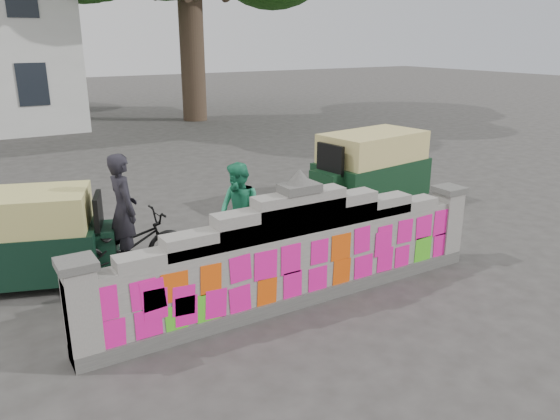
{
  "coord_description": "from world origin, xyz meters",
  "views": [
    {
      "loc": [
        -4.01,
        -6.06,
        3.73
      ],
      "look_at": [
        0.3,
        1.0,
        1.1
      ],
      "focal_mm": 35.0,
      "sensor_mm": 36.0,
      "label": 1
    }
  ],
  "objects_px": {
    "pedestrian": "(239,212)",
    "cyclist_rider": "(125,225)",
    "rickshaw_left": "(25,237)",
    "cyclist_bike": "(127,247)",
    "rickshaw_right": "(370,168)"
  },
  "relations": [
    {
      "from": "rickshaw_left",
      "to": "rickshaw_right",
      "type": "distance_m",
      "value": 7.39
    },
    {
      "from": "rickshaw_left",
      "to": "pedestrian",
      "type": "bearing_deg",
      "value": 4.48
    },
    {
      "from": "rickshaw_right",
      "to": "pedestrian",
      "type": "bearing_deg",
      "value": 11.05
    },
    {
      "from": "pedestrian",
      "to": "rickshaw_right",
      "type": "height_order",
      "value": "pedestrian"
    },
    {
      "from": "pedestrian",
      "to": "rickshaw_right",
      "type": "xyz_separation_m",
      "value": [
        4.07,
        1.38,
        0.01
      ]
    },
    {
      "from": "cyclist_bike",
      "to": "rickshaw_right",
      "type": "xyz_separation_m",
      "value": [
        5.98,
        1.16,
        0.34
      ]
    },
    {
      "from": "cyclist_rider",
      "to": "pedestrian",
      "type": "xyz_separation_m",
      "value": [
        1.9,
        -0.22,
        -0.04
      ]
    },
    {
      "from": "cyclist_rider",
      "to": "pedestrian",
      "type": "distance_m",
      "value": 1.92
    },
    {
      "from": "pedestrian",
      "to": "cyclist_rider",
      "type": "bearing_deg",
      "value": -104.01
    },
    {
      "from": "rickshaw_left",
      "to": "cyclist_bike",
      "type": "bearing_deg",
      "value": -5.36
    },
    {
      "from": "cyclist_bike",
      "to": "pedestrian",
      "type": "xyz_separation_m",
      "value": [
        1.9,
        -0.22,
        0.32
      ]
    },
    {
      "from": "cyclist_rider",
      "to": "pedestrian",
      "type": "bearing_deg",
      "value": -99.62
    },
    {
      "from": "cyclist_rider",
      "to": "rickshaw_left",
      "type": "height_order",
      "value": "cyclist_rider"
    },
    {
      "from": "cyclist_bike",
      "to": "rickshaw_right",
      "type": "distance_m",
      "value": 6.1
    },
    {
      "from": "pedestrian",
      "to": "rickshaw_left",
      "type": "distance_m",
      "value": 3.41
    }
  ]
}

